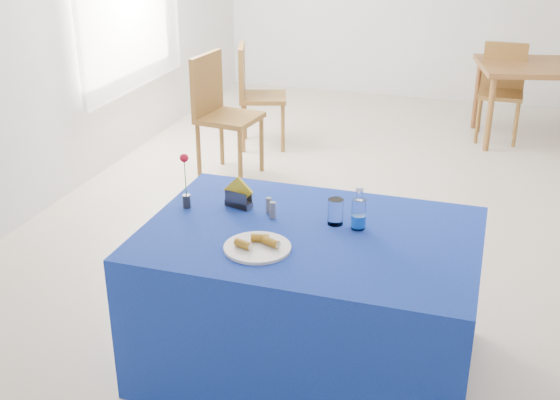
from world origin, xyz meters
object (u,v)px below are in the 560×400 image
object	(u,v)px
water_bottle	(358,215)
chair_bg_left	(502,85)
blue_table	(309,300)
chair_win_b	(254,89)
oak_table	(551,73)
chair_win_a	(219,107)
plate	(257,248)

from	to	relation	value
water_bottle	chair_bg_left	world-z (taller)	water_bottle
blue_table	chair_win_b	size ratio (longest dim) A/B	1.66
chair_bg_left	chair_win_b	world-z (taller)	chair_win_b
chair_bg_left	blue_table	bearing A→B (deg)	-100.60
blue_table	oak_table	distance (m)	4.33
water_bottle	oak_table	bearing A→B (deg)	75.54
blue_table	chair_win_a	size ratio (longest dim) A/B	1.55
blue_table	chair_bg_left	size ratio (longest dim) A/B	1.74
water_bottle	oak_table	distance (m)	4.16
plate	chair_win_b	xyz separation A→B (m)	(-1.22, 3.38, -0.21)
chair_win_b	plate	bearing A→B (deg)	-177.80
blue_table	plate	bearing A→B (deg)	-127.28
plate	oak_table	distance (m)	4.60
plate	chair_win_b	bearing A→B (deg)	109.80
water_bottle	chair_win_a	size ratio (longest dim) A/B	0.21
plate	water_bottle	bearing A→B (deg)	41.83
water_bottle	chair_win_b	size ratio (longest dim) A/B	0.22
water_bottle	oak_table	world-z (taller)	water_bottle
plate	chair_win_b	world-z (taller)	chair_win_b
plate	chair_win_a	xyz separation A→B (m)	(-1.25, 2.61, -0.17)
plate	oak_table	xyz separation A→B (m)	(1.43, 4.38, -0.09)
blue_table	chair_bg_left	world-z (taller)	chair_bg_left
blue_table	chair_win_a	distance (m)	2.77
plate	oak_table	bearing A→B (deg)	71.90
chair_bg_left	chair_win_b	bearing A→B (deg)	-155.73
plate	water_bottle	distance (m)	0.53
water_bottle	oak_table	xyz separation A→B (m)	(1.04, 4.02, -0.15)
oak_table	chair_win_b	bearing A→B (deg)	-159.48
plate	chair_bg_left	world-z (taller)	chair_bg_left
chair_win_b	blue_table	bearing A→B (deg)	-173.54
chair_bg_left	plate	bearing A→B (deg)	-102.32
chair_bg_left	chair_win_a	world-z (taller)	chair_win_a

